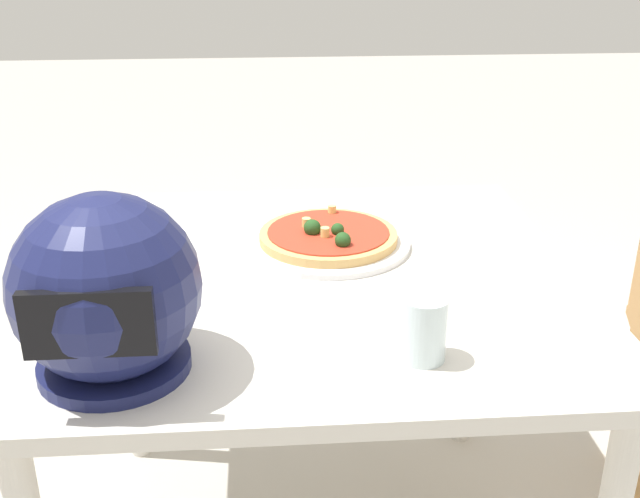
% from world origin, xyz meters
% --- Properties ---
extents(dining_table, '(1.01, 0.96, 0.73)m').
position_xyz_m(dining_table, '(0.00, 0.00, 0.64)').
color(dining_table, beige).
rests_on(dining_table, ground).
extents(pizza_plate, '(0.34, 0.34, 0.01)m').
position_xyz_m(pizza_plate, '(-0.04, -0.12, 0.74)').
color(pizza_plate, white).
rests_on(pizza_plate, dining_table).
extents(pizza, '(0.28, 0.28, 0.05)m').
position_xyz_m(pizza, '(-0.04, -0.12, 0.75)').
color(pizza, tan).
rests_on(pizza, pizza_plate).
extents(motorcycle_helmet, '(0.27, 0.27, 0.27)m').
position_xyz_m(motorcycle_helmet, '(0.31, 0.32, 0.86)').
color(motorcycle_helmet, '#191E4C').
rests_on(motorcycle_helmet, dining_table).
extents(drinking_glass, '(0.07, 0.07, 0.10)m').
position_xyz_m(drinking_glass, '(-0.15, 0.32, 0.78)').
color(drinking_glass, silver).
rests_on(drinking_glass, dining_table).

